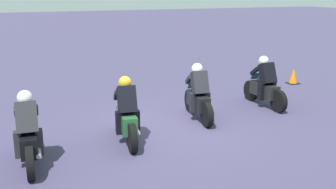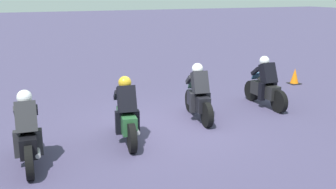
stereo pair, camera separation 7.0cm
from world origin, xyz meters
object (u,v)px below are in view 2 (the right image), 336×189
object	(u,v)px
rider_lane_c	(127,115)
traffic_cone	(295,77)
rider_lane_a	(265,86)
rider_lane_b	(199,97)
rider_lane_d	(28,135)

from	to	relation	value
rider_lane_c	traffic_cone	distance (m)	8.19
rider_lane_a	rider_lane_c	size ratio (longest dim) A/B	1.00
rider_lane_b	rider_lane_d	distance (m)	4.65
rider_lane_d	rider_lane_c	bearing A→B (deg)	-73.54
rider_lane_d	traffic_cone	distance (m)	10.39
rider_lane_b	traffic_cone	bearing A→B (deg)	-56.96
rider_lane_a	rider_lane_c	bearing A→B (deg)	105.25
rider_lane_b	rider_lane_c	world-z (taller)	same
rider_lane_c	traffic_cone	world-z (taller)	rider_lane_c
rider_lane_c	rider_lane_d	distance (m)	2.23
rider_lane_a	rider_lane_b	world-z (taller)	same
rider_lane_a	rider_lane_b	bearing A→B (deg)	98.87
traffic_cone	rider_lane_a	bearing A→B (deg)	125.12
rider_lane_a	rider_lane_d	size ratio (longest dim) A/B	1.00
traffic_cone	rider_lane_b	bearing A→B (deg)	113.61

